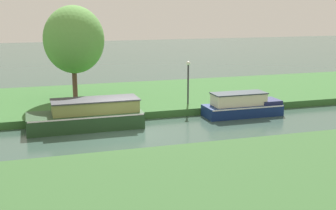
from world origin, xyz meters
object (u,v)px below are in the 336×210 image
lamp_post (188,77)px  mooring_post_near (239,99)px  forest_barge (88,115)px  navy_narrowboat (242,106)px  willow_tree_left (74,40)px

lamp_post → mooring_post_near: 3.32m
forest_barge → navy_narrowboat: 8.59m
willow_tree_left → mooring_post_near: (9.06, -4.08, -3.41)m
lamp_post → mooring_post_near: (2.90, -0.88, -1.36)m
forest_barge → willow_tree_left: (-0.02, 5.36, 3.43)m
navy_narrowboat → willow_tree_left: bearing=148.1°
navy_narrowboat → mooring_post_near: bearing=70.5°
navy_narrowboat → mooring_post_near: navy_narrowboat is taller
forest_barge → navy_narrowboat: bearing=-0.0°
willow_tree_left → lamp_post: willow_tree_left is taller
navy_narrowboat → lamp_post: bearing=138.7°
forest_barge → navy_narrowboat: forest_barge is taller
navy_narrowboat → willow_tree_left: size_ratio=0.77×
navy_narrowboat → mooring_post_near: size_ratio=8.44×
lamp_post → willow_tree_left: bearing=152.5°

